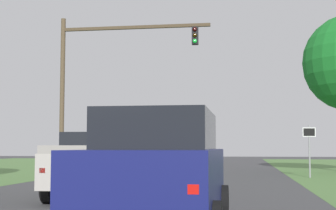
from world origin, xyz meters
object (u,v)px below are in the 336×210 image
Objects in this scene: red_suv_near at (159,169)px; pickup_truck_lead at (102,164)px; traffic_light at (99,70)px; keep_moving_sign at (309,144)px.

red_suv_near is 6.18m from pickup_truck_lead.
pickup_truck_lead is at bearing -73.11° from traffic_light.
pickup_truck_lead is at bearing 114.72° from red_suv_near.
keep_moving_sign is (4.48, 16.20, 0.53)m from red_suv_near.
pickup_truck_lead is 12.45m from traffic_light.
red_suv_near is at bearing -70.40° from traffic_light.
traffic_light reaches higher than keep_moving_sign.
red_suv_near is 1.82× the size of keep_moving_sign.
red_suv_near is at bearing -65.28° from pickup_truck_lead.
traffic_light is (-3.38, 11.13, 4.45)m from pickup_truck_lead.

